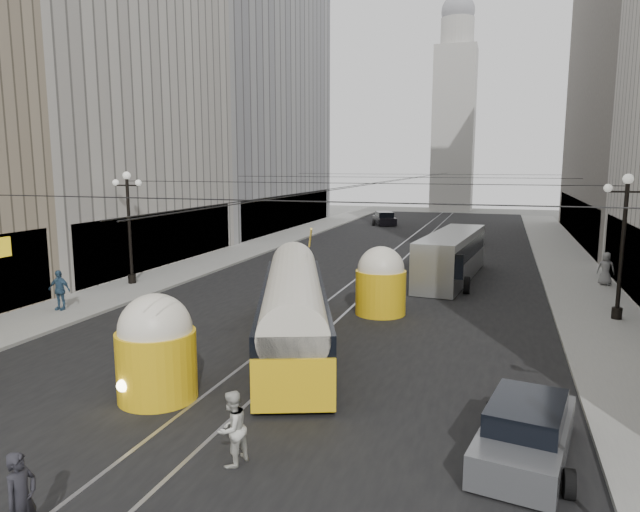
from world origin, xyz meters
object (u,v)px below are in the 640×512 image
Objects in this scene: sedan_grey at (526,432)px; pedestrian_crossing_b at (232,428)px; pedestrian_crossing_a at (22,500)px; pedestrian_sidewalk_left at (59,290)px; city_bus at (452,254)px; streetcar at (293,307)px; pedestrian_sidewalk_right at (606,269)px.

pedestrian_crossing_b is at bearing -159.43° from sedan_grey.
pedestrian_crossing_b is at bearing -31.94° from pedestrian_crossing_a.
pedestrian_sidewalk_left is (-13.92, 10.01, 0.20)m from pedestrian_crossing_b.
city_bus is at bearing 99.56° from sedan_grey.
pedestrian_crossing_a is (-0.64, -12.33, -0.66)m from streetcar.
pedestrian_crossing_a is 30.96m from pedestrian_sidewalk_right.
sedan_grey is at bearing -80.44° from city_bus.
pedestrian_sidewalk_left reaches higher than pedestrian_sidewalk_right.
sedan_grey is at bearing 87.19° from pedestrian_sidewalk_right.
sedan_grey is 2.58× the size of pedestrian_crossing_a.
pedestrian_crossing_b is (1.67, -8.56, -0.69)m from streetcar.
pedestrian_sidewalk_left reaches higher than pedestrian_crossing_b.
streetcar is 7.44× the size of pedestrian_sidewalk_left.
pedestrian_crossing_b is 0.94× the size of pedestrian_sidewalk_left.
pedestrian_crossing_a is 0.97× the size of pedestrian_sidewalk_left.
pedestrian_sidewalk_right is (13.74, 27.75, 0.17)m from pedestrian_crossing_a.
streetcar is 7.89× the size of pedestrian_crossing_b.
sedan_grey is 2.66× the size of pedestrian_crossing_b.
streetcar is 12.35m from pedestrian_sidewalk_left.
streetcar is at bearing -11.85° from pedestrian_sidewalk_left.
pedestrian_crossing_a is at bearing -54.99° from pedestrian_sidewalk_left.
pedestrian_crossing_a is 4.43m from pedestrian_crossing_b.
streetcar reaches higher than pedestrian_sidewalk_right.
pedestrian_crossing_a reaches higher than pedestrian_crossing_b.
pedestrian_crossing_b is (-6.48, -2.43, 0.25)m from sedan_grey.
pedestrian_sidewalk_left is at bearing 159.63° from sedan_grey.
sedan_grey is 2.50× the size of pedestrian_sidewalk_left.
pedestrian_crossing_a reaches higher than sedan_grey.
sedan_grey is 6.92m from pedestrian_crossing_b.
sedan_grey is 2.51× the size of pedestrian_sidewalk_right.
pedestrian_crossing_a is 18.02m from pedestrian_sidewalk_left.
city_bus reaches higher than sedan_grey.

